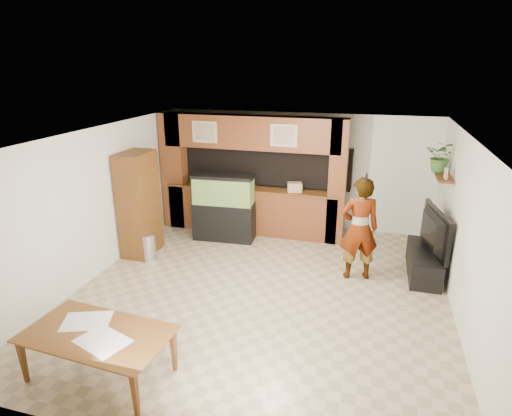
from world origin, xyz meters
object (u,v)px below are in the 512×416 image
(person, at_px, (359,229))
(dining_table, at_px, (98,356))
(pantry_cabinet, at_px, (139,204))
(aquarium, at_px, (224,208))
(television, at_px, (428,230))

(person, height_order, dining_table, person)
(pantry_cabinet, bearing_deg, person, 1.19)
(aquarium, distance_m, dining_table, 4.50)
(television, xyz_separation_m, dining_table, (-4.01, -3.91, -0.54))
(aquarium, bearing_deg, television, -11.88)
(television, bearing_deg, dining_table, 123.35)
(aquarium, bearing_deg, person, -23.24)
(pantry_cabinet, xyz_separation_m, person, (4.19, 0.09, -0.10))
(pantry_cabinet, height_order, television, pantry_cabinet)
(aquarium, height_order, dining_table, aquarium)
(pantry_cabinet, relative_size, television, 1.53)
(television, bearing_deg, person, 99.52)
(aquarium, xyz_separation_m, television, (4.00, -0.58, 0.15))
(pantry_cabinet, xyz_separation_m, aquarium, (1.35, 1.10, -0.32))
(television, relative_size, dining_table, 0.77)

